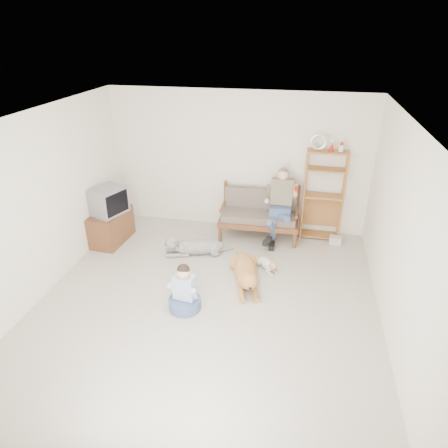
% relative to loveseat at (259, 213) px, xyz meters
% --- Properties ---
extents(floor, '(5.50, 5.50, 0.00)m').
position_rel_loveseat_xyz_m(floor, '(-0.50, -2.37, -0.49)').
color(floor, silver).
rests_on(floor, ground).
extents(ceiling, '(5.50, 5.50, 0.00)m').
position_rel_loveseat_xyz_m(ceiling, '(-0.50, -2.37, 2.21)').
color(ceiling, white).
rests_on(ceiling, ground).
extents(wall_back, '(5.00, 0.00, 5.00)m').
position_rel_loveseat_xyz_m(wall_back, '(-0.50, 0.38, 0.86)').
color(wall_back, white).
rests_on(wall_back, ground).
extents(wall_front, '(5.00, 0.00, 5.00)m').
position_rel_loveseat_xyz_m(wall_front, '(-0.50, -5.12, 0.86)').
color(wall_front, white).
rests_on(wall_front, ground).
extents(wall_left, '(0.00, 5.50, 5.50)m').
position_rel_loveseat_xyz_m(wall_left, '(-3.00, -2.37, 0.86)').
color(wall_left, white).
rests_on(wall_left, ground).
extents(wall_right, '(0.00, 5.50, 5.50)m').
position_rel_loveseat_xyz_m(wall_right, '(2.00, -2.37, 0.86)').
color(wall_right, white).
rests_on(wall_right, ground).
extents(loveseat, '(1.51, 0.73, 0.95)m').
position_rel_loveseat_xyz_m(loveseat, '(0.00, 0.00, 0.00)').
color(loveseat, brown).
rests_on(loveseat, ground).
extents(man, '(0.54, 0.77, 1.24)m').
position_rel_loveseat_xyz_m(man, '(0.37, -0.18, 0.16)').
color(man, '#465780').
rests_on(man, loveseat).
extents(etagere, '(0.77, 0.34, 2.02)m').
position_rel_loveseat_xyz_m(etagere, '(1.15, 0.18, 0.40)').
color(etagere, '#A86A35').
rests_on(etagere, ground).
extents(book_stack, '(0.23, 0.18, 0.14)m').
position_rel_loveseat_xyz_m(book_stack, '(1.46, -0.04, -0.42)').
color(book_stack, silver).
rests_on(book_stack, ground).
extents(tv_stand, '(0.57, 0.94, 0.60)m').
position_rel_loveseat_xyz_m(tv_stand, '(-2.73, -0.77, -0.19)').
color(tv_stand, brown).
rests_on(tv_stand, ground).
extents(crt_tv, '(0.66, 0.73, 0.50)m').
position_rel_loveseat_xyz_m(crt_tv, '(-2.69, -0.79, 0.36)').
color(crt_tv, gray).
rests_on(crt_tv, tv_stand).
extents(wall_outlet, '(0.12, 0.02, 0.08)m').
position_rel_loveseat_xyz_m(wall_outlet, '(-1.75, 0.36, -0.19)').
color(wall_outlet, white).
rests_on(wall_outlet, ground).
extents(golden_retriever, '(0.60, 1.40, 0.44)m').
position_rel_loveseat_xyz_m(golden_retriever, '(-0.01, -1.63, -0.31)').
color(golden_retriever, '#C18843').
rests_on(golden_retriever, ground).
extents(shaggy_dog, '(1.24, 0.56, 0.38)m').
position_rel_loveseat_xyz_m(shaggy_dog, '(-1.08, -0.94, -0.33)').
color(shaggy_dog, silver).
rests_on(shaggy_dog, ground).
extents(terrier, '(0.41, 0.49, 0.22)m').
position_rel_loveseat_xyz_m(terrier, '(0.31, -1.19, -0.39)').
color(terrier, white).
rests_on(terrier, ground).
extents(child, '(0.47, 0.47, 0.74)m').
position_rel_loveseat_xyz_m(child, '(-0.79, -2.45, -0.22)').
color(child, '#465780').
rests_on(child, ground).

